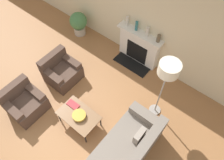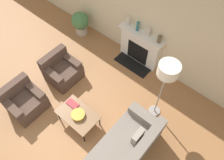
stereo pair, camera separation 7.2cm
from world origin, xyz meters
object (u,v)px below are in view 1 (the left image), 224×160
at_px(mantel_vase_right, 158,38).
at_px(fireplace, 139,47).
at_px(coffee_table, 79,116).
at_px(floor_lamp, 168,72).
at_px(armchair_near, 24,103).
at_px(potted_plant, 79,23).
at_px(armchair_far, 61,71).
at_px(mantel_vase_center_left, 137,26).
at_px(mantel_vase_center_right, 147,32).
at_px(book, 73,105).
at_px(mantel_vase_left, 127,21).
at_px(bowl, 79,115).
at_px(couch, 122,155).

bearing_deg(mantel_vase_right, fireplace, -178.22).
distance_m(coffee_table, floor_lamp, 2.20).
height_order(armchair_near, potted_plant, armchair_near).
xyz_separation_m(armchair_far, floor_lamp, (2.48, 0.74, 1.29)).
relative_size(fireplace, coffee_table, 1.39).
bearing_deg(armchair_near, potted_plant, 17.13).
relative_size(mantel_vase_center_left, mantel_vase_center_right, 1.02).
xyz_separation_m(coffee_table, book, (-0.27, 0.11, 0.04)).
bearing_deg(mantel_vase_center_right, fireplace, -174.86).
distance_m(armchair_far, mantel_vase_center_right, 2.43).
xyz_separation_m(armchair_near, mantel_vase_center_right, (1.35, 3.04, 0.86)).
bearing_deg(mantel_vase_right, armchair_far, -132.37).
height_order(book, mantel_vase_center_right, mantel_vase_center_right).
bearing_deg(armchair_near, coffee_table, -66.84).
distance_m(fireplace, armchair_near, 3.25).
relative_size(fireplace, book, 4.27).
xyz_separation_m(mantel_vase_left, potted_plant, (-1.58, -0.28, -0.72)).
xyz_separation_m(armchair_far, potted_plant, (-0.85, 1.56, 0.14)).
bearing_deg(fireplace, bowl, -86.77).
height_order(mantel_vase_left, mantel_vase_center_left, mantel_vase_left).
xyz_separation_m(book, mantel_vase_left, (-0.28, 2.39, 0.73)).
xyz_separation_m(bowl, mantel_vase_right, (0.36, 2.51, 0.66)).
bearing_deg(bowl, mantel_vase_center_left, 96.73).
bearing_deg(floor_lamp, armchair_far, -163.36).
relative_size(armchair_far, mantel_vase_center_right, 3.12).
relative_size(bowl, mantel_vase_right, 1.48).
xyz_separation_m(armchair_near, floor_lamp, (2.48, 1.95, 1.29)).
bearing_deg(fireplace, coffee_table, -87.63).
xyz_separation_m(armchair_near, coffee_table, (1.28, 0.55, 0.09)).
bearing_deg(book, armchair_near, -148.82).
xyz_separation_m(floor_lamp, mantel_vase_left, (-1.75, 1.09, -0.43)).
distance_m(fireplace, coffee_table, 2.48).
xyz_separation_m(bowl, potted_plant, (-2.17, 2.23, -0.04)).
xyz_separation_m(armchair_far, mantel_vase_center_left, (1.02, 1.84, 0.86)).
distance_m(mantel_vase_left, mantel_vase_center_left, 0.29).
bearing_deg(couch, fireplace, -151.23).
height_order(armchair_near, mantel_vase_right, mantel_vase_right).
height_order(mantel_vase_center_right, mantel_vase_right, mantel_vase_center_right).
height_order(mantel_vase_left, mantel_vase_center_right, mantel_vase_left).
distance_m(armchair_near, mantel_vase_center_right, 3.44).
distance_m(coffee_table, book, 0.30).
distance_m(floor_lamp, potted_plant, 3.62).
xyz_separation_m(armchair_near, mantel_vase_center_left, (1.02, 3.04, 0.86)).
bearing_deg(mantel_vase_center_left, mantel_vase_right, 0.00).
relative_size(mantel_vase_right, potted_plant, 0.28).
xyz_separation_m(bowl, floor_lamp, (1.16, 1.41, 1.11)).
height_order(couch, book, couch).
distance_m(armchair_far, mantel_vase_right, 2.62).
height_order(bowl, floor_lamp, floor_lamp).
height_order(floor_lamp, mantel_vase_center_right, floor_lamp).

